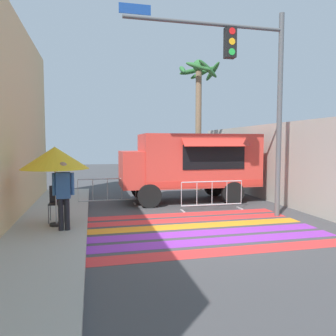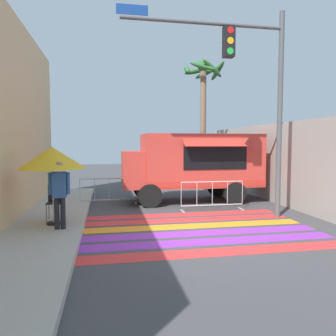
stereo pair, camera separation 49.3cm
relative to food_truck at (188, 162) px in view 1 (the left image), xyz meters
name	(u,v)px [view 1 (the left image)]	position (x,y,z in m)	size (l,w,h in m)	color
ground_plane	(203,231)	(-0.92, -4.49, -1.60)	(60.00, 60.00, 0.00)	#424244
concrete_wall_right	(282,164)	(3.31, -1.49, -0.03)	(0.20, 16.00, 3.14)	#A39E93
crosswalk_painted	(201,229)	(-0.92, -4.30, -1.59)	(6.40, 4.36, 0.01)	red
food_truck	(188,162)	(0.00, 0.00, 0.00)	(5.47, 2.64, 2.72)	#D13D33
traffic_signal_pole	(251,79)	(1.03, -3.27, 2.75)	(5.13, 0.29, 6.41)	#515456
patio_umbrella	(55,158)	(-4.74, -3.68, 0.37)	(1.75, 1.75, 2.09)	black
folding_chair	(57,200)	(-4.77, -3.12, -0.83)	(0.43, 0.43, 0.99)	#4C4C51
vendor_person	(63,191)	(-4.50, -4.22, -0.44)	(0.53, 0.23, 1.72)	black
barricade_front	(212,196)	(0.32, -1.89, -1.08)	(2.27, 0.44, 1.03)	#B7BABF
barricade_side	(107,192)	(-3.24, -0.11, -1.08)	(2.20, 0.44, 1.03)	#B7BABF
palm_tree	(198,96)	(1.46, 3.11, 3.15)	(2.03, 1.98, 6.50)	#7A664C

